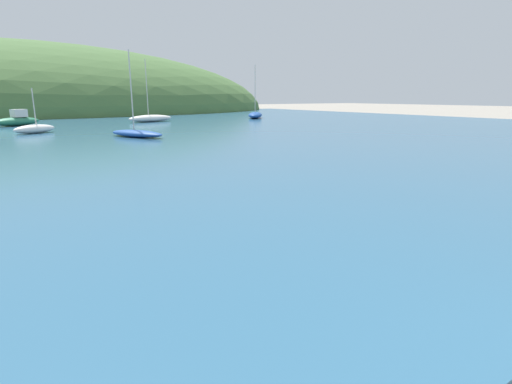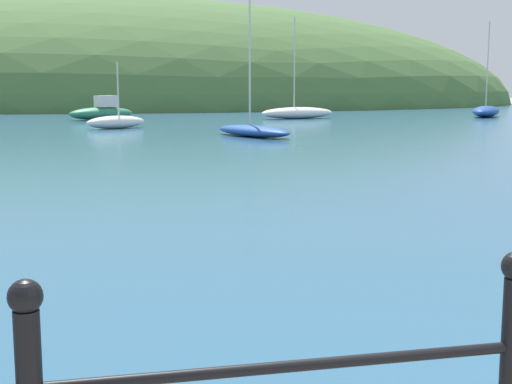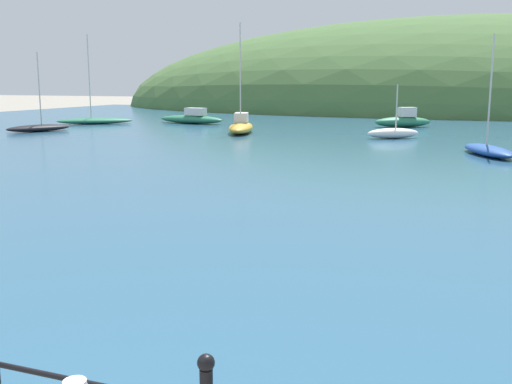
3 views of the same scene
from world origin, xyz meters
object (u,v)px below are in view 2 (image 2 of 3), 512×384
object	(u,v)px
boat_green_fishing	(486,111)
boat_far_right	(102,112)
boat_twin_mast	(116,122)
boat_blue_hull	(298,113)
boat_white_sailboat	(253,130)

from	to	relation	value
boat_green_fishing	boat_far_right	distance (m)	21.41
boat_twin_mast	boat_blue_hull	xyz separation A→B (m)	(9.76, 6.94, 0.05)
boat_far_right	boat_blue_hull	bearing A→B (deg)	-5.30
boat_blue_hull	boat_green_fishing	size ratio (longest dim) A/B	1.01
boat_green_fishing	boat_blue_hull	bearing A→B (deg)	179.89
boat_green_fishing	boat_white_sailboat	size ratio (longest dim) A/B	1.13
boat_green_fishing	boat_white_sailboat	distance (m)	20.77
boat_white_sailboat	boat_twin_mast	bearing A→B (deg)	127.71
boat_blue_hull	boat_white_sailboat	xyz separation A→B (m)	(-5.25, -12.78, -0.10)
boat_far_right	boat_white_sailboat	distance (m)	14.61
boat_green_fishing	boat_twin_mast	bearing A→B (deg)	-161.68
boat_far_right	boat_green_fishing	bearing A→B (deg)	-2.60
boat_twin_mast	boat_blue_hull	distance (m)	11.97
boat_twin_mast	boat_blue_hull	world-z (taller)	boat_blue_hull
boat_twin_mast	boat_far_right	world-z (taller)	boat_twin_mast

